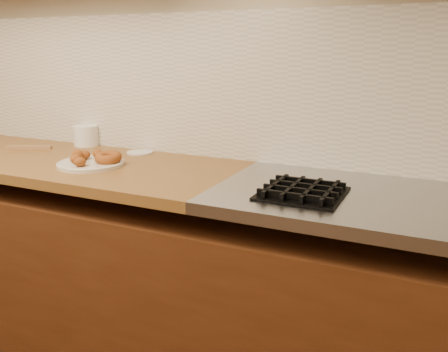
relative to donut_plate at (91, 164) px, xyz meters
The scene contains 13 objects.
wall_back 0.58m from the donut_plate, 78.32° to the left, with size 4.00×0.02×2.70m, color #C2B391.
base_cabinet 0.53m from the donut_plate, 38.72° to the left, with size 3.60×0.60×0.77m, color #4E2712.
butcher_block 0.58m from the donut_plate, behind, with size 2.30×0.62×0.04m, color brown.
stovetop 1.23m from the donut_plate, ahead, with size 1.30×0.62×0.04m, color #9EA0A5.
backsplash 0.47m from the donut_plate, 77.94° to the left, with size 3.60×0.02×0.60m, color silver.
burner_grates 1.20m from the donut_plate, ahead, with size 0.91×0.26×0.03m.
donut_plate is the anchor object (origin of this frame).
ring_donut 0.08m from the donut_plate, 25.58° to the left, with size 0.11×0.11×0.04m, color #9B4F23.
fried_dough_chunks 0.04m from the donut_plate, behind, with size 0.14×0.20×0.05m.
plastic_tub 0.44m from the donut_plate, 132.97° to the left, with size 0.12×0.12×0.10m, color white.
tub_lid 0.28m from the donut_plate, 82.02° to the left, with size 0.12×0.12×0.01m, color silver.
brass_jar_lid 0.19m from the donut_plate, 103.38° to the left, with size 0.06×0.06×0.01m, color #A97A26.
wooden_utensil 0.50m from the donut_plate, 163.99° to the left, with size 0.21×0.03×0.02m, color #9B7048.
Camera 1 is at (1.19, 0.19, 1.35)m, focal length 38.00 mm.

